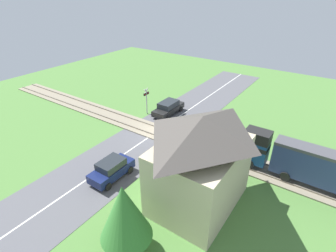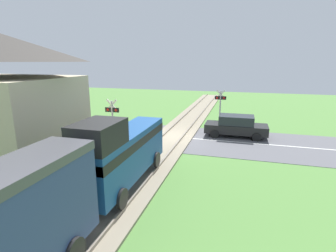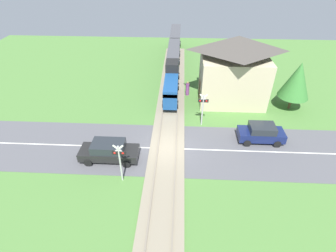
{
  "view_description": "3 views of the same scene",
  "coord_description": "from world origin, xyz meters",
  "px_view_note": "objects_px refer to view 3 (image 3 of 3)",
  "views": [
    {
      "loc": [
        18.64,
        14.33,
        13.51
      ],
      "look_at": [
        0.0,
        1.48,
        1.2
      ],
      "focal_mm": 28.0,
      "sensor_mm": 36.0,
      "label": 1
    },
    {
      "loc": [
        -4.6,
        17.65,
        5.42
      ],
      "look_at": [
        0.0,
        1.48,
        1.2
      ],
      "focal_mm": 28.0,
      "sensor_mm": 36.0,
      "label": 2
    },
    {
      "loc": [
        0.91,
        -16.24,
        13.71
      ],
      "look_at": [
        0.0,
        1.48,
        1.2
      ],
      "focal_mm": 28.0,
      "sensor_mm": 36.0,
      "label": 3
    }
  ],
  "objects_px": {
    "train": "(174,57)",
    "crossing_signal_west_approach": "(120,158)",
    "station_building": "(234,71)",
    "pedestrian_by_station": "(187,89)",
    "car_far_side": "(261,133)",
    "crossing_signal_east_approach": "(203,106)",
    "car_near_crossing": "(109,151)"
  },
  "relations": [
    {
      "from": "crossing_signal_west_approach",
      "to": "station_building",
      "type": "height_order",
      "value": "station_building"
    },
    {
      "from": "car_near_crossing",
      "to": "pedestrian_by_station",
      "type": "bearing_deg",
      "value": 60.57
    },
    {
      "from": "car_near_crossing",
      "to": "crossing_signal_west_approach",
      "type": "bearing_deg",
      "value": -57.0
    },
    {
      "from": "car_far_side",
      "to": "crossing_signal_east_approach",
      "type": "xyz_separation_m",
      "value": [
        -4.76,
        2.11,
        1.22
      ]
    },
    {
      "from": "train",
      "to": "pedestrian_by_station",
      "type": "bearing_deg",
      "value": -75.24
    },
    {
      "from": "car_near_crossing",
      "to": "crossing_signal_east_approach",
      "type": "relative_size",
      "value": 1.39
    },
    {
      "from": "car_far_side",
      "to": "station_building",
      "type": "height_order",
      "value": "station_building"
    },
    {
      "from": "train",
      "to": "crossing_signal_west_approach",
      "type": "relative_size",
      "value": 6.69
    },
    {
      "from": "crossing_signal_west_approach",
      "to": "pedestrian_by_station",
      "type": "bearing_deg",
      "value": 70.03
    },
    {
      "from": "car_far_side",
      "to": "station_building",
      "type": "distance_m",
      "value": 7.4
    },
    {
      "from": "train",
      "to": "station_building",
      "type": "distance_m",
      "value": 9.77
    },
    {
      "from": "crossing_signal_east_approach",
      "to": "pedestrian_by_station",
      "type": "relative_size",
      "value": 2.03
    },
    {
      "from": "pedestrian_by_station",
      "to": "station_building",
      "type": "bearing_deg",
      "value": -12.43
    },
    {
      "from": "train",
      "to": "station_building",
      "type": "height_order",
      "value": "station_building"
    },
    {
      "from": "car_far_side",
      "to": "crossing_signal_west_approach",
      "type": "height_order",
      "value": "crossing_signal_west_approach"
    },
    {
      "from": "crossing_signal_east_approach",
      "to": "station_building",
      "type": "bearing_deg",
      "value": 55.55
    },
    {
      "from": "crossing_signal_west_approach",
      "to": "train",
      "type": "bearing_deg",
      "value": 81.32
    },
    {
      "from": "train",
      "to": "crossing_signal_east_approach",
      "type": "distance_m",
      "value": 12.5
    },
    {
      "from": "train",
      "to": "station_building",
      "type": "xyz_separation_m",
      "value": [
        6.16,
        -7.46,
        1.39
      ]
    },
    {
      "from": "station_building",
      "to": "crossing_signal_west_approach",
      "type": "bearing_deg",
      "value": -127.64
    },
    {
      "from": "train",
      "to": "crossing_signal_east_approach",
      "type": "bearing_deg",
      "value": -76.4
    },
    {
      "from": "station_building",
      "to": "pedestrian_by_station",
      "type": "height_order",
      "value": "station_building"
    },
    {
      "from": "car_far_side",
      "to": "train",
      "type": "bearing_deg",
      "value": 118.37
    },
    {
      "from": "train",
      "to": "car_near_crossing",
      "type": "distance_m",
      "value": 17.71
    },
    {
      "from": "crossing_signal_east_approach",
      "to": "train",
      "type": "bearing_deg",
      "value": 103.6
    },
    {
      "from": "car_far_side",
      "to": "station_building",
      "type": "relative_size",
      "value": 0.54
    },
    {
      "from": "station_building",
      "to": "pedestrian_by_station",
      "type": "distance_m",
      "value": 5.23
    },
    {
      "from": "car_far_side",
      "to": "crossing_signal_west_approach",
      "type": "distance_m",
      "value": 11.82
    },
    {
      "from": "car_far_side",
      "to": "pedestrian_by_station",
      "type": "height_order",
      "value": "car_far_side"
    },
    {
      "from": "car_near_crossing",
      "to": "crossing_signal_west_approach",
      "type": "height_order",
      "value": "crossing_signal_west_approach"
    },
    {
      "from": "crossing_signal_west_approach",
      "to": "station_building",
      "type": "bearing_deg",
      "value": 52.36
    },
    {
      "from": "car_near_crossing",
      "to": "station_building",
      "type": "distance_m",
      "value": 14.48
    }
  ]
}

